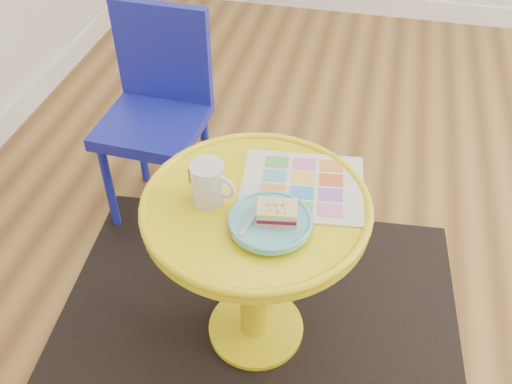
% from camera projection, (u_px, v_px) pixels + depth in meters
% --- Properties ---
extents(floor, '(4.00, 4.00, 0.00)m').
position_uv_depth(floor, '(456.00, 263.00, 2.06)').
color(floor, brown).
rests_on(floor, ground).
extents(room_walls, '(4.00, 4.00, 4.00)m').
position_uv_depth(room_walls, '(252.00, 76.00, 2.90)').
color(room_walls, silver).
rests_on(room_walls, ground).
extents(rug, '(1.39, 1.21, 0.01)m').
position_uv_depth(rug, '(256.00, 329.00, 1.84)').
color(rug, black).
rests_on(rug, ground).
extents(side_table, '(0.60, 0.60, 0.57)m').
position_uv_depth(side_table, '(256.00, 245.00, 1.57)').
color(side_table, yellow).
rests_on(side_table, ground).
extents(chair, '(0.36, 0.36, 0.78)m').
position_uv_depth(chair, '(158.00, 104.00, 2.02)').
color(chair, '#171D98').
rests_on(chair, ground).
extents(newspaper, '(0.35, 0.31, 0.01)m').
position_uv_depth(newspaper, '(302.00, 186.00, 1.51)').
color(newspaper, silver).
rests_on(newspaper, side_table).
extents(mug, '(0.12, 0.09, 0.11)m').
position_uv_depth(mug, '(209.00, 182.00, 1.44)').
color(mug, silver).
rests_on(mug, side_table).
extents(plate, '(0.21, 0.21, 0.02)m').
position_uv_depth(plate, '(270.00, 222.00, 1.39)').
color(plate, '#5DB8C5').
rests_on(plate, newspaper).
extents(cake_slice, '(0.11, 0.08, 0.04)m').
position_uv_depth(cake_slice, '(277.00, 213.00, 1.37)').
color(cake_slice, '#D3BC8C').
rests_on(cake_slice, plate).
extents(fork, '(0.04, 0.14, 0.00)m').
position_uv_depth(fork, '(255.00, 215.00, 1.39)').
color(fork, silver).
rests_on(fork, plate).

